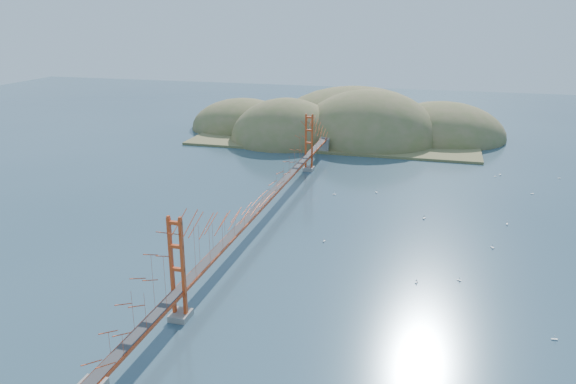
% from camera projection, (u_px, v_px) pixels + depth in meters
% --- Properties ---
extents(ground, '(320.00, 320.00, 0.00)m').
position_uv_depth(ground, '(265.00, 221.00, 87.79)').
color(ground, '#2C4759').
rests_on(ground, ground).
extents(bridge, '(2.20, 94.40, 12.00)m').
position_uv_depth(bridge, '(265.00, 178.00, 85.77)').
color(bridge, gray).
rests_on(bridge, ground).
extents(far_headlands, '(84.00, 58.00, 25.00)m').
position_uv_depth(far_headlands, '(350.00, 133.00, 150.05)').
color(far_headlands, olive).
rests_on(far_headlands, ground).
extents(sailboat_8, '(0.59, 0.51, 0.67)m').
position_uv_depth(sailboat_8, '(532.00, 193.00, 100.55)').
color(sailboat_8, white).
rests_on(sailboat_8, ground).
extents(sailboat_1, '(0.65, 0.65, 0.68)m').
position_uv_depth(sailboat_1, '(492.00, 247.00, 77.88)').
color(sailboat_1, white).
rests_on(sailboat_1, ground).
extents(sailboat_2, '(0.60, 0.52, 0.69)m').
position_uv_depth(sailboat_2, '(555.00, 339.00, 56.31)').
color(sailboat_2, white).
rests_on(sailboat_2, ground).
extents(sailboat_17, '(0.59, 0.54, 0.66)m').
position_uv_depth(sailboat_17, '(559.00, 178.00, 109.71)').
color(sailboat_17, white).
rests_on(sailboat_17, ground).
extents(sailboat_5, '(0.50, 0.57, 0.65)m').
position_uv_depth(sailboat_5, '(507.00, 224.00, 86.37)').
color(sailboat_5, white).
rests_on(sailboat_5, ground).
extents(sailboat_16, '(0.64, 0.64, 0.67)m').
position_uv_depth(sailboat_16, '(376.00, 192.00, 101.35)').
color(sailboat_16, white).
rests_on(sailboat_16, ground).
extents(sailboat_0, '(0.51, 0.55, 0.62)m').
position_uv_depth(sailboat_0, '(324.00, 241.00, 80.07)').
color(sailboat_0, white).
rests_on(sailboat_0, ground).
extents(sailboat_7, '(0.50, 0.46, 0.56)m').
position_uv_depth(sailboat_7, '(495.00, 176.00, 110.89)').
color(sailboat_7, white).
rests_on(sailboat_7, ground).
extents(sailboat_3, '(0.60, 0.50, 0.70)m').
position_uv_depth(sailboat_3, '(334.00, 194.00, 100.19)').
color(sailboat_3, white).
rests_on(sailboat_3, ground).
extents(sailboat_15, '(0.59, 0.60, 0.67)m').
position_uv_depth(sailboat_15, '(500.00, 174.00, 112.09)').
color(sailboat_15, white).
rests_on(sailboat_15, ground).
extents(sailboat_4, '(0.67, 0.67, 0.72)m').
position_uv_depth(sailboat_4, '(424.00, 218.00, 88.75)').
color(sailboat_4, white).
rests_on(sailboat_4, ground).
extents(sailboat_6, '(0.56, 0.56, 0.62)m').
position_uv_depth(sailboat_6, '(459.00, 280.00, 68.52)').
color(sailboat_6, white).
rests_on(sailboat_6, ground).
extents(sailboat_14, '(0.53, 0.53, 0.58)m').
position_uv_depth(sailboat_14, '(416.00, 282.00, 67.98)').
color(sailboat_14, white).
rests_on(sailboat_14, ground).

